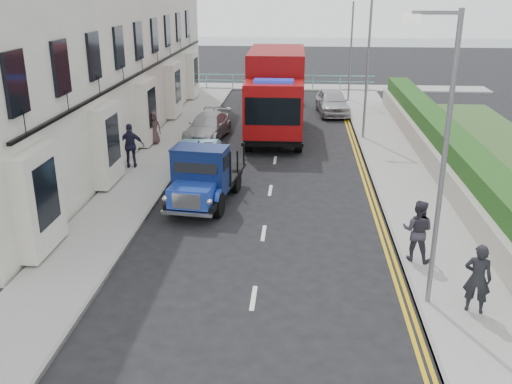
{
  "coord_description": "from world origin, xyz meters",
  "views": [
    {
      "loc": [
        1.03,
        -14.54,
        7.46
      ],
      "look_at": [
        -0.24,
        1.97,
        1.4
      ],
      "focal_mm": 40.0,
      "sensor_mm": 36.0,
      "label": 1
    }
  ],
  "objects_px": {
    "lamp_far": "(350,40)",
    "parked_car_front": "(207,163)",
    "lamp_near": "(440,149)",
    "lamp_mid": "(365,60)",
    "bedford_lorry": "(202,180)",
    "red_lorry": "(276,91)",
    "pedestrian_east_near": "(478,278)"
  },
  "relations": [
    {
      "from": "lamp_mid",
      "to": "red_lorry",
      "type": "relative_size",
      "value": 0.85
    },
    {
      "from": "lamp_near",
      "to": "lamp_mid",
      "type": "bearing_deg",
      "value": 90.0
    },
    {
      "from": "lamp_mid",
      "to": "parked_car_front",
      "type": "bearing_deg",
      "value": -134.07
    },
    {
      "from": "bedford_lorry",
      "to": "lamp_mid",
      "type": "bearing_deg",
      "value": 63.74
    },
    {
      "from": "parked_car_front",
      "to": "lamp_far",
      "type": "bearing_deg",
      "value": 65.2
    },
    {
      "from": "bedford_lorry",
      "to": "pedestrian_east_near",
      "type": "distance_m",
      "value": 9.97
    },
    {
      "from": "lamp_far",
      "to": "red_lorry",
      "type": "height_order",
      "value": "lamp_far"
    },
    {
      "from": "lamp_near",
      "to": "parked_car_front",
      "type": "distance_m",
      "value": 11.72
    },
    {
      "from": "lamp_far",
      "to": "pedestrian_east_near",
      "type": "xyz_separation_m",
      "value": [
        1.11,
        -26.37,
        -3.01
      ]
    },
    {
      "from": "red_lorry",
      "to": "parked_car_front",
      "type": "relative_size",
      "value": 1.85
    },
    {
      "from": "red_lorry",
      "to": "parked_car_front",
      "type": "distance_m",
      "value": 8.21
    },
    {
      "from": "lamp_far",
      "to": "parked_car_front",
      "type": "height_order",
      "value": "lamp_far"
    },
    {
      "from": "lamp_far",
      "to": "red_lorry",
      "type": "distance_m",
      "value": 10.42
    },
    {
      "from": "lamp_far",
      "to": "red_lorry",
      "type": "xyz_separation_m",
      "value": [
        -4.37,
        -9.3,
        -1.72
      ]
    },
    {
      "from": "lamp_mid",
      "to": "lamp_far",
      "type": "height_order",
      "value": "same"
    },
    {
      "from": "red_lorry",
      "to": "parked_car_front",
      "type": "bearing_deg",
      "value": -107.96
    },
    {
      "from": "lamp_near",
      "to": "parked_car_front",
      "type": "relative_size",
      "value": 1.58
    },
    {
      "from": "lamp_mid",
      "to": "bedford_lorry",
      "type": "xyz_separation_m",
      "value": [
        -6.47,
        -9.9,
        -2.99
      ]
    },
    {
      "from": "lamp_mid",
      "to": "pedestrian_east_near",
      "type": "relative_size",
      "value": 4.03
    },
    {
      "from": "red_lorry",
      "to": "pedestrian_east_near",
      "type": "relative_size",
      "value": 4.72
    },
    {
      "from": "bedford_lorry",
      "to": "lamp_near",
      "type": "bearing_deg",
      "value": -36.38
    },
    {
      "from": "bedford_lorry",
      "to": "lamp_far",
      "type": "bearing_deg",
      "value": 78.91
    },
    {
      "from": "lamp_far",
      "to": "pedestrian_east_near",
      "type": "height_order",
      "value": "lamp_far"
    },
    {
      "from": "lamp_near",
      "to": "bedford_lorry",
      "type": "xyz_separation_m",
      "value": [
        -6.47,
        6.1,
        -2.99
      ]
    },
    {
      "from": "red_lorry",
      "to": "pedestrian_east_near",
      "type": "bearing_deg",
      "value": -72.78
    },
    {
      "from": "lamp_mid",
      "to": "bedford_lorry",
      "type": "relative_size",
      "value": 1.45
    },
    {
      "from": "bedford_lorry",
      "to": "pedestrian_east_near",
      "type": "bearing_deg",
      "value": -33.53
    },
    {
      "from": "lamp_mid",
      "to": "lamp_far",
      "type": "xyz_separation_m",
      "value": [
        0.0,
        10.0,
        0.0
      ]
    },
    {
      "from": "lamp_near",
      "to": "lamp_far",
      "type": "xyz_separation_m",
      "value": [
        0.0,
        26.0,
        0.0
      ]
    },
    {
      "from": "lamp_far",
      "to": "pedestrian_east_near",
      "type": "bearing_deg",
      "value": -87.58
    },
    {
      "from": "lamp_near",
      "to": "lamp_far",
      "type": "height_order",
      "value": "same"
    },
    {
      "from": "lamp_mid",
      "to": "parked_car_front",
      "type": "height_order",
      "value": "lamp_mid"
    }
  ]
}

